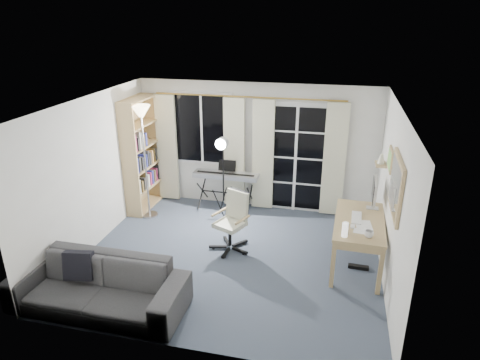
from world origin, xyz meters
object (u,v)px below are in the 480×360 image
torchiere_lamp (142,129)px  sofa (97,278)px  monitor (374,191)px  desk (359,226)px  office_chair (234,216)px  keyboard_piano (226,176)px  bookshelf (139,158)px  mug (369,233)px  studio_light (222,153)px

torchiere_lamp → sofa: (0.49, -2.62, -1.24)m
monitor → desk: bearing=-111.4°
office_chair → sofa: size_ratio=0.42×
torchiere_lamp → keyboard_piano: size_ratio=1.68×
office_chair → monitor: monitor is taller
bookshelf → monitor: size_ratio=3.95×
office_chair → mug: (2.01, -0.61, 0.25)m
torchiere_lamp → office_chair: 2.25m
office_chair → mug: bearing=6.8°
keyboard_piano → monitor: (2.60, -1.02, 0.36)m
monitor → sofa: monitor is taller
keyboard_piano → office_chair: 1.45m
keyboard_piano → sofa: (-0.83, -3.25, -0.24)m
keyboard_piano → sofa: size_ratio=0.55×
keyboard_piano → studio_light: (0.06, -0.45, 0.60)m
keyboard_piano → desk: size_ratio=0.87×
keyboard_piano → desk: 2.82m
keyboard_piano → monitor: 2.81m
studio_light → office_chair: studio_light is taller
sofa → keyboard_piano: bearing=76.0°
keyboard_piano → studio_light: size_ratio=0.78×
monitor → bookshelf: bearing=172.2°
office_chair → monitor: bearing=32.9°
torchiere_lamp → sofa: size_ratio=0.93×
sofa → torchiere_lamp: bearing=101.0°
bookshelf → sofa: bookshelf is taller
desk → keyboard_piano: bearing=150.7°
torchiere_lamp → studio_light: bearing=7.5°
torchiere_lamp → office_chair: size_ratio=2.20×
keyboard_piano → studio_light: 0.75m
bookshelf → studio_light: (1.66, -0.17, 0.26)m
bookshelf → monitor: bearing=-8.3°
mug → sofa: size_ratio=0.06×
bookshelf → sofa: size_ratio=0.96×
torchiere_lamp → sofa: bearing=-79.4°
keyboard_piano → desk: (2.40, -1.47, -0.02)m
torchiere_lamp → desk: bearing=-12.8°
torchiere_lamp → office_chair: torchiere_lamp is taller
studio_light → sofa: bearing=-102.1°
bookshelf → keyboard_piano: (1.61, 0.28, -0.34)m
studio_light → monitor: size_ratio=2.94×
office_chair → mug: 2.12m
sofa → studio_light: bearing=72.8°
monitor → sofa: (-3.43, -2.22, -0.60)m
torchiere_lamp → keyboard_piano: 1.77m
office_chair → monitor: size_ratio=1.75×
office_chair → sofa: office_chair is taller
torchiere_lamp → sofa: torchiere_lamp is taller
desk → sofa: 3.69m
bookshelf → sofa: (0.78, -2.97, -0.58)m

